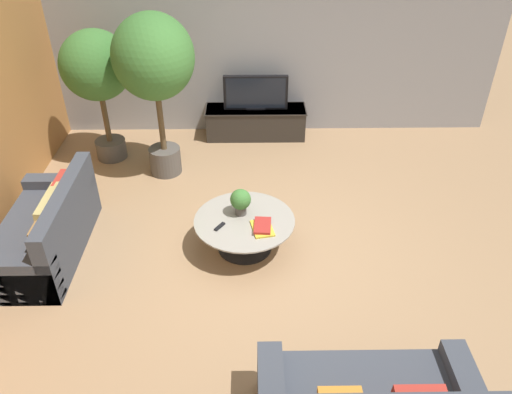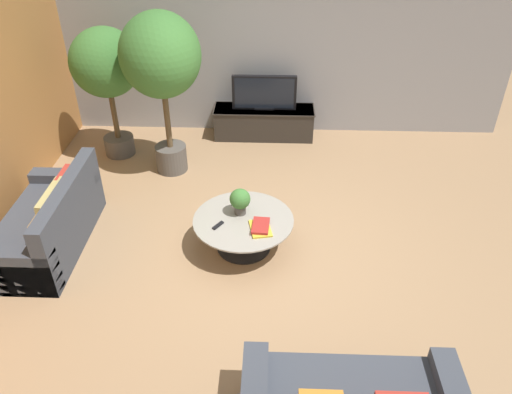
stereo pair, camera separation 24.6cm
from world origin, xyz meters
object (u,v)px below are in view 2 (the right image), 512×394
at_px(media_console, 264,122).
at_px(potted_palm_corner, 161,62).
at_px(coffee_table, 243,227).
at_px(couch_by_wall, 49,225).
at_px(television, 264,93).
at_px(potted_plant_tabletop, 240,200).
at_px(potted_palm_tall, 106,68).

relative_size(media_console, potted_palm_corner, 0.71).
height_order(coffee_table, couch_by_wall, couch_by_wall).
xyz_separation_m(television, potted_plant_tabletop, (-0.21, -2.70, -0.16)).
xyz_separation_m(television, potted_palm_corner, (-1.31, -1.10, 0.86)).
xyz_separation_m(media_console, couch_by_wall, (-2.40, -2.85, 0.04)).
distance_m(television, coffee_table, 2.86).
distance_m(media_console, potted_palm_corner, 2.18).
height_order(television, potted_palm_tall, potted_palm_tall).
bearing_deg(media_console, potted_palm_corner, -140.00).
bearing_deg(potted_palm_tall, coffee_table, -46.84).
relative_size(media_console, coffee_table, 1.40).
distance_m(television, couch_by_wall, 3.76).
xyz_separation_m(potted_palm_tall, potted_plant_tabletop, (1.99, -2.05, -0.77)).
bearing_deg(potted_palm_tall, television, 16.59).
height_order(coffee_table, potted_palm_tall, potted_palm_tall).
relative_size(television, coffee_table, 0.88).
height_order(couch_by_wall, potted_palm_tall, potted_palm_tall).
xyz_separation_m(television, couch_by_wall, (-2.40, -2.85, -0.46)).
bearing_deg(coffee_table, couch_by_wall, -179.01).
bearing_deg(potted_palm_corner, television, 39.96).
bearing_deg(television, media_console, 90.00).
bearing_deg(media_console, coffee_table, -93.37).
relative_size(potted_palm_tall, potted_palm_corner, 0.85).
bearing_deg(potted_palm_corner, media_console, 40.00).
xyz_separation_m(media_console, potted_palm_corner, (-1.31, -1.10, 1.35)).
distance_m(coffee_table, potted_palm_tall, 3.15).
bearing_deg(coffee_table, potted_palm_tall, 133.16).
bearing_deg(media_console, television, -90.00).
relative_size(coffee_table, potted_palm_corner, 0.51).
bearing_deg(coffee_table, television, 86.63).
height_order(media_console, potted_plant_tabletop, potted_plant_tabletop).
bearing_deg(potted_plant_tabletop, potted_palm_tall, 134.14).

